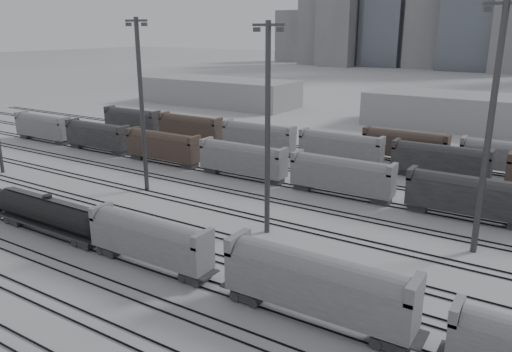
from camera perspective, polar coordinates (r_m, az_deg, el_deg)
The scene contains 12 objects.
ground at distance 52.23m, azimuth -13.09°, elevation -10.31°, with size 900.00×900.00×0.00m, color silver.
tracks at distance 64.45m, azimuth -2.04°, elevation -4.50°, with size 220.00×71.50×0.16m.
tank_car_b at distance 62.92m, azimuth -22.56°, elevation -3.87°, with size 18.43×3.07×4.55m.
hopper_car_a at distance 51.19m, azimuth -12.09°, elevation -6.92°, with size 14.28×2.84×5.11m.
hopper_car_b at distance 41.34m, azimuth 6.98°, elevation -11.97°, with size 16.17×3.21×5.78m.
light_mast_b at distance 73.51m, azimuth -12.96°, elevation 8.23°, with size 3.95×0.63×24.69m.
light_mast_c at distance 55.79m, azimuth 1.34°, elevation 5.73°, with size 3.84×0.62×24.03m.
light_mast_d at distance 55.52m, azimuth 25.18°, elevation 5.20°, with size 4.16×0.67×25.99m.
bg_string_near at distance 72.13m, azimuth 9.75°, elevation -0.13°, with size 151.00×3.00×5.60m.
bg_string_mid at distance 84.19m, azimuth 20.31°, elevation 1.48°, with size 151.00×3.00×5.60m.
warehouse_left at distance 159.26m, azimuth -4.24°, elevation 9.60°, with size 50.00×18.00×8.00m, color #A1A0A3.
warehouse_mid at distance 130.76m, azimuth 21.50°, elevation 6.97°, with size 40.00×18.00×8.00m, color #A1A0A3.
Camera 1 is at (34.04, -32.08, 23.25)m, focal length 35.00 mm.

